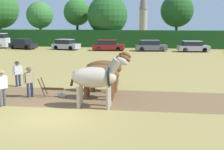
% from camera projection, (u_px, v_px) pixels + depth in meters
% --- Properties ---
extents(ground_plane, '(240.00, 240.00, 0.00)m').
position_uv_depth(ground_plane, '(50.00, 117.00, 12.03)').
color(ground_plane, '#998447').
extents(plowed_furrow_strip, '(34.07, 5.25, 0.01)m').
position_uv_depth(plowed_furrow_strip, '(10.00, 95.00, 15.61)').
color(plowed_furrow_strip, brown).
rests_on(plowed_furrow_strip, ground).
extents(hedgerow, '(66.88, 1.64, 2.72)m').
position_uv_depth(hedgerow, '(130.00, 39.00, 44.08)').
color(hedgerow, '#1E511E').
rests_on(hedgerow, ground).
extents(tree_left, '(4.61, 4.61, 7.44)m').
position_uv_depth(tree_left, '(40.00, 15.00, 48.99)').
color(tree_left, '#4C3823').
rests_on(tree_left, ground).
extents(tree_center_left, '(4.69, 4.69, 8.00)m').
position_uv_depth(tree_center_left, '(77.00, 12.00, 49.20)').
color(tree_center_left, '#423323').
rests_on(tree_center_left, ground).
extents(tree_center, '(6.60, 6.60, 8.34)m').
position_uv_depth(tree_center, '(107.00, 15.00, 46.07)').
color(tree_center, '#4C3823').
rests_on(tree_center, ground).
extents(tree_center_right, '(5.31, 5.31, 8.42)m').
position_uv_depth(tree_center_right, '(177.00, 11.00, 45.54)').
color(tree_center_right, '#423323').
rests_on(tree_center_right, ground).
extents(church_spire, '(2.58, 2.58, 16.74)m').
position_uv_depth(church_spire, '(144.00, 5.00, 82.60)').
color(church_spire, gray).
rests_on(church_spire, ground).
extents(draft_horse_lead_left, '(2.83, 1.12, 2.52)m').
position_uv_depth(draft_horse_lead_left, '(96.00, 77.00, 13.18)').
color(draft_horse_lead_left, '#B2A38E').
rests_on(draft_horse_lead_left, ground).
extents(draft_horse_lead_right, '(2.83, 1.11, 2.44)m').
position_uv_depth(draft_horse_lead_right, '(102.00, 74.00, 14.71)').
color(draft_horse_lead_right, brown).
rests_on(draft_horse_lead_right, ground).
extents(draft_horse_trail_left, '(2.77, 1.02, 2.43)m').
position_uv_depth(draft_horse_trail_left, '(106.00, 68.00, 16.22)').
color(draft_horse_trail_left, brown).
rests_on(draft_horse_trail_left, ground).
extents(plow, '(1.49, 0.48, 1.13)m').
position_uv_depth(plow, '(55.00, 91.00, 15.23)').
color(plow, '#4C331E').
rests_on(plow, ground).
extents(farmer_at_plow, '(0.45, 0.52, 1.64)m').
position_uv_depth(farmer_at_plow, '(29.00, 80.00, 15.06)').
color(farmer_at_plow, '#28334C').
rests_on(farmer_at_plow, ground).
extents(farmer_beside_team, '(0.31, 0.67, 1.72)m').
position_uv_depth(farmer_beside_team, '(117.00, 69.00, 18.06)').
color(farmer_beside_team, '#4C4C4C').
rests_on(farmer_beside_team, ground).
extents(farmer_onlooker_left, '(0.45, 0.63, 1.78)m').
position_uv_depth(farmer_onlooker_left, '(1.00, 85.00, 13.41)').
color(farmer_onlooker_left, '#4C4C4C').
rests_on(farmer_onlooker_left, ground).
extents(farmer_onlooker_right, '(0.44, 0.51, 1.60)m').
position_uv_depth(farmer_onlooker_right, '(18.00, 72.00, 17.58)').
color(farmer_onlooker_right, '#28334C').
rests_on(farmer_onlooker_right, ground).
extents(parked_car_left, '(4.24, 2.54, 1.52)m').
position_uv_depth(parked_car_left, '(23.00, 44.00, 41.72)').
color(parked_car_left, black).
rests_on(parked_car_left, ground).
extents(parked_car_center_left, '(4.17, 2.52, 1.52)m').
position_uv_depth(parked_car_center_left, '(66.00, 45.00, 40.65)').
color(parked_car_center_left, '#A8A8B2').
rests_on(parked_car_center_left, ground).
extents(parked_car_center, '(4.55, 2.12, 1.50)m').
position_uv_depth(parked_car_center, '(108.00, 45.00, 39.41)').
color(parked_car_center, maroon).
rests_on(parked_car_center, ground).
extents(parked_car_center_right, '(4.55, 2.42, 1.51)m').
position_uv_depth(parked_car_center_right, '(151.00, 46.00, 38.79)').
color(parked_car_center_right, '#565B66').
rests_on(parked_car_center_right, ground).
extents(parked_car_right, '(4.33, 2.40, 1.46)m').
position_uv_depth(parked_car_right, '(193.00, 47.00, 37.87)').
color(parked_car_right, '#9E9EA8').
rests_on(parked_car_right, ground).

